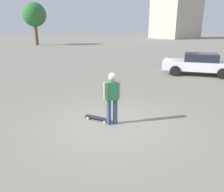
{
  "coord_description": "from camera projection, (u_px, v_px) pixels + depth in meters",
  "views": [
    {
      "loc": [
        3.55,
        5.44,
        2.98
      ],
      "look_at": [
        0.0,
        0.0,
        0.95
      ],
      "focal_mm": 35.0,
      "sensor_mm": 36.0,
      "label": 1
    }
  ],
  "objects": [
    {
      "name": "tree_distant",
      "position": [
        34.0,
        15.0,
        38.25
      ],
      "size": [
        4.12,
        4.12,
        7.29
      ],
      "color": "brown",
      "rests_on": "ground_plane"
    },
    {
      "name": "ground_plane",
      "position": [
        112.0,
        124.0,
        7.09
      ],
      "size": [
        220.0,
        220.0,
        0.0
      ],
      "primitive_type": "plane",
      "color": "gray"
    },
    {
      "name": "person",
      "position": [
        112.0,
        94.0,
        6.8
      ],
      "size": [
        0.5,
        0.33,
        1.68
      ],
      "rotation": [
        0.0,
        0.0,
        2.77
      ],
      "color": "#38476B",
      "rests_on": "ground_plane"
    },
    {
      "name": "skateboard",
      "position": [
        98.0,
        118.0,
        7.37
      ],
      "size": [
        0.65,
        0.92,
        0.09
      ],
      "rotation": [
        0.0,
        0.0,
        -1.04
      ],
      "color": "#232328",
      "rests_on": "ground_plane"
    },
    {
      "name": "car_parked_near",
      "position": [
        199.0,
        64.0,
        14.32
      ],
      "size": [
        4.19,
        4.63,
        1.41
      ],
      "rotation": [
        0.0,
        0.0,
        -0.9
      ],
      "color": "silver",
      "rests_on": "ground_plane"
    }
  ]
}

